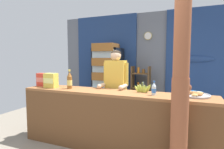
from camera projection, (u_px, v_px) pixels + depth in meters
ground_plane at (131, 133)px, 3.61m from camera, size 6.99×6.99×0.00m
back_wall_curtained at (148, 62)px, 5.02m from camera, size 5.22×0.22×2.67m
stall_counter at (109, 116)px, 2.85m from camera, size 3.08×0.52×0.94m
timber_post at (181, 83)px, 2.12m from camera, size 0.22×0.20×2.47m
drink_fridge at (107, 75)px, 4.96m from camera, size 0.69×0.74×1.84m
bottle_shelf_rack at (141, 89)px, 4.82m from camera, size 0.48×0.28×1.25m
plastic_lawn_chair at (193, 108)px, 3.59m from camera, size 0.59×0.59×0.86m
shopkeeper at (116, 84)px, 3.34m from camera, size 0.47×0.42×1.60m
soda_bottle_iced_tea at (70, 81)px, 3.18m from camera, size 0.09×0.09×0.33m
soda_bottle_water at (154, 89)px, 2.63m from camera, size 0.06×0.06×0.20m
snack_box_instant_noodle at (51, 80)px, 3.30m from camera, size 0.23×0.14×0.26m
snack_box_crackers at (43, 80)px, 3.49m from camera, size 0.21×0.12×0.24m
pastry_tray at (195, 95)px, 2.55m from camera, size 0.41×0.41×0.07m
banana_bunch at (143, 89)px, 2.83m from camera, size 0.27×0.07×0.16m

